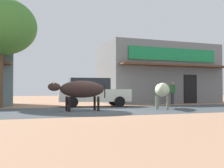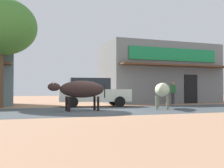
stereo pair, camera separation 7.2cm
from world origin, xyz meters
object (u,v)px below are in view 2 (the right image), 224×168
at_px(cow_far_dark, 162,90).
at_px(pedestrian_by_shop, 173,91).
at_px(cow_near_brown, 81,89).
at_px(parked_hatchback_car, 93,92).
at_px(roadside_tree, 1,27).

relative_size(cow_far_dark, pedestrian_by_shop, 1.71).
bearing_deg(pedestrian_by_shop, cow_near_brown, -151.48).
bearing_deg(pedestrian_by_shop, parked_hatchback_car, -172.89).
distance_m(roadside_tree, parked_hatchback_car, 6.18).
xyz_separation_m(roadside_tree, parked_hatchback_car, (5.03, -0.58, -3.55)).
distance_m(parked_hatchback_car, cow_far_dark, 4.20).
bearing_deg(parked_hatchback_car, cow_far_dark, -48.92).
height_order(cow_near_brown, cow_far_dark, cow_near_brown).
height_order(parked_hatchback_car, cow_near_brown, parked_hatchback_car).
height_order(roadside_tree, cow_near_brown, roadside_tree).
bearing_deg(cow_far_dark, pedestrian_by_shop, 51.50).
distance_m(cow_far_dark, pedestrian_by_shop, 4.98).
bearing_deg(parked_hatchback_car, roadside_tree, 173.45).
bearing_deg(cow_near_brown, roadside_tree, 132.81).
xyz_separation_m(cow_far_dark, pedestrian_by_shop, (3.10, 3.90, -0.07)).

